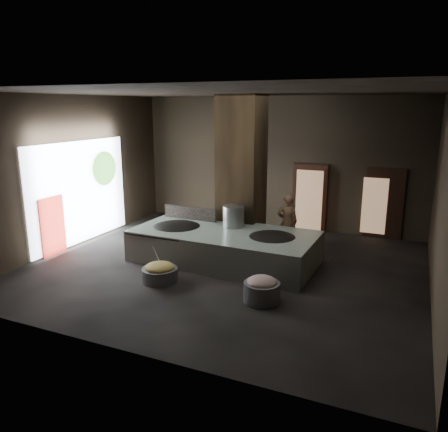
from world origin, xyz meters
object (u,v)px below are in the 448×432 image
at_px(wok_left, 177,230).
at_px(hearth_platform, 224,246).
at_px(cook, 287,222).
at_px(veg_basin, 160,274).
at_px(meat_basin, 262,292).
at_px(stock_pot, 234,217).
at_px(wok_right, 272,241).

bearing_deg(wok_left, hearth_platform, 1.97).
height_order(wok_left, cook, cook).
xyz_separation_m(veg_basin, meat_basin, (2.67, -0.10, 0.06)).
bearing_deg(hearth_platform, stock_pot, 86.50).
height_order(stock_pot, cook, cook).
xyz_separation_m(wok_left, meat_basin, (3.23, -1.96, -0.53)).
height_order(wok_left, wok_right, wok_left).
height_order(hearth_platform, cook, cook).
distance_m(wok_right, cook, 1.66).
bearing_deg(wok_right, veg_basin, -138.82).
xyz_separation_m(hearth_platform, wok_left, (-1.45, -0.05, 0.32)).
bearing_deg(cook, meat_basin, 73.50).
relative_size(wok_right, cook, 0.87).
bearing_deg(wok_right, cook, 91.84).
relative_size(hearth_platform, veg_basin, 5.67).
bearing_deg(stock_pot, meat_basin, -55.93).
height_order(wok_right, veg_basin, wok_right).
height_order(cook, veg_basin, cook).
bearing_deg(veg_basin, wok_left, 106.79).
bearing_deg(meat_basin, wok_right, 101.86).
xyz_separation_m(wok_left, veg_basin, (0.56, -1.86, -0.59)).
height_order(hearth_platform, wok_left, wok_left).
bearing_deg(stock_pot, wok_left, -158.20).
distance_m(hearth_platform, cook, 2.18).
xyz_separation_m(wok_left, cook, (2.75, 1.76, 0.08)).
distance_m(hearth_platform, stock_pot, 0.89).
distance_m(cook, veg_basin, 4.28).
xyz_separation_m(hearth_platform, wok_right, (1.35, 0.05, 0.32)).
bearing_deg(cook, wok_left, 8.63).
bearing_deg(hearth_platform, wok_left, -176.33).
relative_size(cook, veg_basin, 1.91).
bearing_deg(stock_pot, wok_right, -21.04).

